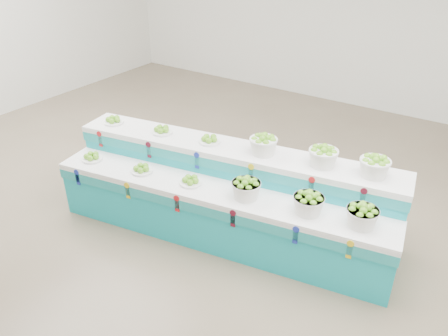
# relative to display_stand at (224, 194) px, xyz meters

# --- Properties ---
(ground) EXTENTS (10.00, 10.00, 0.00)m
(ground) POSITION_rel_display_stand_xyz_m (-0.68, 0.00, -0.51)
(ground) COLOR brown
(ground) RESTS_ON ground
(back_wall) EXTENTS (10.00, 0.00, 10.00)m
(back_wall) POSITION_rel_display_stand_xyz_m (-0.68, 5.00, 1.49)
(back_wall) COLOR silver
(back_wall) RESTS_ON ground
(display_stand) EXTENTS (4.15, 1.68, 1.02)m
(display_stand) POSITION_rel_display_stand_xyz_m (0.00, 0.00, 0.00)
(display_stand) COLOR #17A9B5
(display_stand) RESTS_ON ground
(plate_lower_left) EXTENTS (0.29, 0.29, 0.10)m
(plate_lower_left) POSITION_rel_display_stand_xyz_m (-1.64, -0.52, 0.26)
(plate_lower_left) COLOR white
(plate_lower_left) RESTS_ON display_stand
(plate_lower_mid) EXTENTS (0.29, 0.29, 0.10)m
(plate_lower_mid) POSITION_rel_display_stand_xyz_m (-0.91, -0.40, 0.26)
(plate_lower_mid) COLOR white
(plate_lower_mid) RESTS_ON display_stand
(plate_lower_right) EXTENTS (0.29, 0.29, 0.10)m
(plate_lower_right) POSITION_rel_display_stand_xyz_m (-0.26, -0.30, 0.26)
(plate_lower_right) COLOR white
(plate_lower_right) RESTS_ON display_stand
(basket_lower_left) EXTENTS (0.37, 0.37, 0.23)m
(basket_lower_left) POSITION_rel_display_stand_xyz_m (0.41, -0.19, 0.33)
(basket_lower_left) COLOR silver
(basket_lower_left) RESTS_ON display_stand
(basket_lower_mid) EXTENTS (0.37, 0.37, 0.23)m
(basket_lower_mid) POSITION_rel_display_stand_xyz_m (1.08, -0.07, 0.33)
(basket_lower_mid) COLOR silver
(basket_lower_mid) RESTS_ON display_stand
(basket_lower_right) EXTENTS (0.37, 0.37, 0.23)m
(basket_lower_right) POSITION_rel_display_stand_xyz_m (1.61, 0.01, 0.33)
(basket_lower_right) COLOR silver
(basket_lower_right) RESTS_ON display_stand
(plate_upper_left) EXTENTS (0.29, 0.29, 0.10)m
(plate_upper_left) POSITION_rel_display_stand_xyz_m (-1.72, -0.03, 0.56)
(plate_upper_left) COLOR white
(plate_upper_left) RESTS_ON display_stand
(plate_upper_mid) EXTENTS (0.29, 0.29, 0.10)m
(plate_upper_mid) POSITION_rel_display_stand_xyz_m (-0.99, 0.09, 0.56)
(plate_upper_mid) COLOR white
(plate_upper_mid) RESTS_ON display_stand
(plate_upper_right) EXTENTS (0.29, 0.29, 0.10)m
(plate_upper_right) POSITION_rel_display_stand_xyz_m (-0.34, 0.20, 0.56)
(plate_upper_right) COLOR white
(plate_upper_right) RESTS_ON display_stand
(basket_upper_left) EXTENTS (0.37, 0.37, 0.23)m
(basket_upper_left) POSITION_rel_display_stand_xyz_m (0.33, 0.31, 0.63)
(basket_upper_left) COLOR silver
(basket_upper_left) RESTS_ON display_stand
(basket_upper_mid) EXTENTS (0.37, 0.37, 0.23)m
(basket_upper_mid) POSITION_rel_display_stand_xyz_m (1.00, 0.42, 0.63)
(basket_upper_mid) COLOR silver
(basket_upper_mid) RESTS_ON display_stand
(basket_upper_right) EXTENTS (0.37, 0.37, 0.23)m
(basket_upper_right) POSITION_rel_display_stand_xyz_m (1.53, 0.51, 0.63)
(basket_upper_right) COLOR silver
(basket_upper_right) RESTS_ON display_stand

